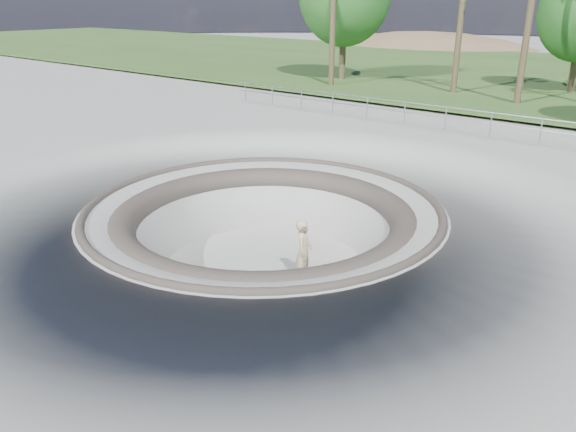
# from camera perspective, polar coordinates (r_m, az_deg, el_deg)

# --- Properties ---
(ground) EXTENTS (180.00, 180.00, 0.00)m
(ground) POSITION_cam_1_polar(r_m,az_deg,el_deg) (16.09, -2.49, 0.92)
(ground) COLOR #ADAEA8
(ground) RESTS_ON ground
(skate_bowl) EXTENTS (14.00, 14.00, 4.10)m
(skate_bowl) POSITION_cam_1_polar(r_m,az_deg,el_deg) (16.82, -2.39, -4.93)
(skate_bowl) COLOR #ADAEA8
(skate_bowl) RESTS_ON ground
(grass_strip) EXTENTS (180.00, 36.00, 0.12)m
(grass_strip) POSITION_cam_1_polar(r_m,az_deg,el_deg) (46.65, 27.18, 12.42)
(grass_strip) COLOR #2E5221
(grass_strip) RESTS_ON ground
(safety_railing) EXTENTS (25.00, 0.06, 1.03)m
(safety_railing) POSITION_cam_1_polar(r_m,az_deg,el_deg) (25.79, 15.72, 9.55)
(safety_railing) COLOR #989BA1
(safety_railing) RESTS_ON ground
(skateboard) EXTENTS (0.83, 0.38, 0.08)m
(skateboard) POSITION_cam_1_polar(r_m,az_deg,el_deg) (15.79, 1.56, -6.78)
(skateboard) COLOR olive
(skateboard) RESTS_ON ground
(skater) EXTENTS (0.69, 0.80, 1.86)m
(skater) POSITION_cam_1_polar(r_m,az_deg,el_deg) (15.37, 1.59, -3.66)
(skater) COLOR beige
(skater) RESTS_ON skateboard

